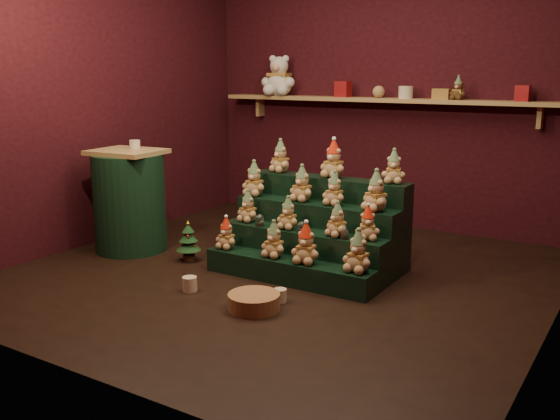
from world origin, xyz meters
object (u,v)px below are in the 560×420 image
Objects in this scene: mug_left at (190,284)px; white_bear at (279,70)px; brown_bear at (458,88)px; snow_globe_b at (302,227)px; mini_christmas_tree at (188,241)px; wicker_basket at (254,302)px; riser_tier_front at (288,271)px; snow_globe_a at (260,220)px; snow_globe_c at (344,233)px; mug_right at (280,295)px; side_table at (130,201)px.

white_bear is at bearing 107.77° from mug_left.
brown_bear is at bearing 65.56° from mug_left.
mini_christmas_tree is (-1.03, -0.14, -0.23)m from snow_globe_b.
mug_left is 0.61m from wicker_basket.
white_bear is 2.53× the size of brown_bear.
riser_tier_front is 0.51m from snow_globe_a.
mug_right is at bearing -111.83° from snow_globe_c.
riser_tier_front reaches higher than mug_left.
brown_bear is at bearing 49.88° from mini_christmas_tree.
riser_tier_front is 2.47m from brown_bear.
riser_tier_front is 13.01× the size of mug_left.
snow_globe_c is at bearing 5.61° from mini_christmas_tree.
mini_christmas_tree reaches higher than wicker_basket.
brown_bear reaches higher than riser_tier_front.
mini_christmas_tree is 2.85m from brown_bear.
mini_christmas_tree is 2.43m from white_bear.
snow_globe_b is 0.81× the size of mug_left.
snow_globe_c is (0.76, -0.00, -0.00)m from snow_globe_a.
snow_globe_c reaches higher than wicker_basket.
mini_christmas_tree is at bearing -90.60° from white_bear.
white_bear reaches higher than riser_tier_front.
mini_christmas_tree is at bearing -167.88° from snow_globe_a.
brown_bear reaches higher than side_table.
snow_globe_a is 0.85m from mug_right.
riser_tier_front is 0.35m from snow_globe_b.
white_bear is at bearing 123.67° from riser_tier_front.
side_table is 8.45× the size of mug_left.
snow_globe_b is 0.37m from snow_globe_c.
mug_right is (0.68, 0.17, -0.01)m from mug_left.
wicker_basket is at bearing -110.98° from snow_globe_c.
wicker_basket is at bearing -29.73° from mini_christmas_tree.
mug_left is 0.20× the size of white_bear.
white_bear reaches higher than side_table.
snow_globe_b is 1.06m from mini_christmas_tree.
riser_tier_front is at bearing 99.42° from wicker_basket.
side_table is at bearing -109.66° from white_bear.
riser_tier_front is at bearing -100.94° from brown_bear.
mug_right is (0.15, -0.55, -0.36)m from snow_globe_b.
snow_globe_a is 1.02× the size of mug_right.
mini_christmas_tree is 1.67× the size of brown_bear.
brown_bear is at bearing 78.09° from wicker_basket.
mini_christmas_tree is 0.77m from mug_left.
snow_globe_a is at bearing 156.25° from riser_tier_front.
snow_globe_a is at bearing 1.50° from side_table.
mini_christmas_tree reaches higher than mug_left.
brown_bear reaches higher than mug_left.
riser_tier_front is at bearing 114.07° from mug_right.
white_bear reaches higher than mini_christmas_tree.
snow_globe_b is 1.01× the size of snow_globe_c.
snow_globe_b is 0.96m from mug_left.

